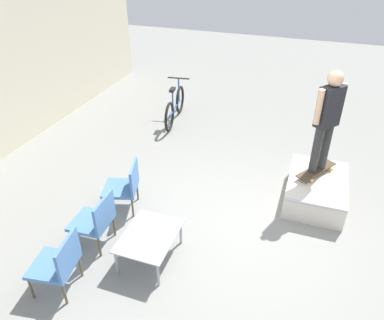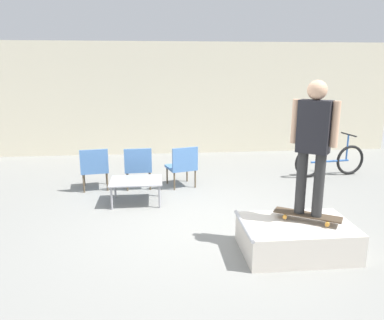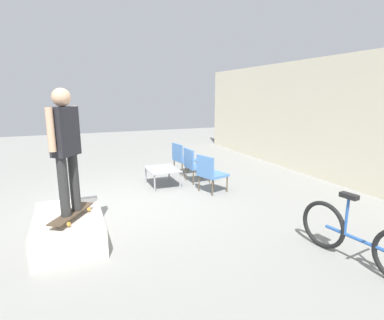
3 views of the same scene
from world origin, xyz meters
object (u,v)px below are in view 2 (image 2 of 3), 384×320
patio_chair_left (95,167)px  patio_chair_center (138,166)px  coffee_table (136,182)px  patio_chair_right (182,165)px  person_skater (313,138)px  bicycle (330,160)px  skate_ramp_box (296,238)px  skateboard_on_ramp (307,215)px

patio_chair_left → patio_chair_center: same height
coffee_table → patio_chair_right: 1.20m
coffee_table → patio_chair_left: patio_chair_left is taller
person_skater → coffee_table: size_ratio=1.87×
coffee_table → bicycle: size_ratio=0.54×
coffee_table → patio_chair_center: patio_chair_center is taller
skate_ramp_box → skateboard_on_ramp: 0.33m
skateboard_on_ramp → person_skater: bearing=-4.4°
skate_ramp_box → patio_chair_center: (-2.12, 2.87, 0.26)m
patio_chair_center → patio_chair_right: (0.87, 0.00, 0.00)m
patio_chair_center → bicycle: size_ratio=0.50×
skate_ramp_box → bicycle: bearing=58.8°
person_skater → skate_ramp_box: bearing=-121.7°
patio_chair_left → patio_chair_right: 1.71m
skateboard_on_ramp → patio_chair_left: bearing=170.4°
person_skater → coffee_table: (-2.28, 2.00, -1.12)m
person_skater → patio_chair_left: bearing=176.5°
skateboard_on_ramp → patio_chair_left: size_ratio=0.98×
skateboard_on_ramp → patio_chair_right: (-1.41, 2.82, -0.03)m
skate_ramp_box → patio_chair_center: bearing=126.5°
patio_chair_left → bicycle: size_ratio=0.50×
person_skater → coffee_table: person_skater is taller
person_skater → patio_chair_right: bearing=155.2°
person_skater → patio_chair_right: person_skater is taller
patio_chair_center → skate_ramp_box: bearing=123.7°
skate_ramp_box → skateboard_on_ramp: (0.15, 0.05, 0.28)m
patio_chair_left → person_skater: bearing=128.8°
patio_chair_left → coffee_table: bearing=126.5°
coffee_table → patio_chair_center: size_ratio=1.09×
coffee_table → patio_chair_right: bearing=43.2°
skateboard_on_ramp → patio_chair_right: bearing=149.1°
skate_ramp_box → bicycle: bicycle is taller
person_skater → patio_chair_right: size_ratio=2.03×
skateboard_on_ramp → bicycle: (1.87, 3.28, -0.13)m
person_skater → patio_chair_right: 3.31m
patio_chair_left → patio_chair_right: size_ratio=1.00×
person_skater → patio_chair_left: person_skater is taller
patio_chair_right → coffee_table: bearing=26.3°
skateboard_on_ramp → patio_chair_center: size_ratio=0.98×
skate_ramp_box → patio_chair_left: (-2.96, 2.87, 0.26)m
person_skater → coffee_table: 3.23m
skate_ramp_box → person_skater: size_ratio=0.84×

